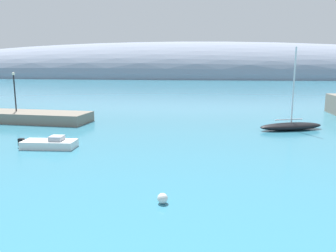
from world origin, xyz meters
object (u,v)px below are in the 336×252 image
Objects in this scene: motorboat_white_foreground at (50,144)px; mooring_buoy_white at (163,198)px; sailboat_black_mid_mooring at (291,126)px; harbor_lamp_post at (14,88)px.

mooring_buoy_white is at bearing -45.44° from motorboat_white_foreground.
sailboat_black_mid_mooring reaches higher than harbor_lamp_post.
mooring_buoy_white is 31.73m from harbor_lamp_post.
sailboat_black_mid_mooring is 1.78× the size of motorboat_white_foreground.
harbor_lamp_post is (-32.71, 1.25, 3.68)m from sailboat_black_mid_mooring.
motorboat_white_foreground is 9.27× the size of mooring_buoy_white.
sailboat_black_mid_mooring is 24.46m from motorboat_white_foreground.
sailboat_black_mid_mooring is at bearing 23.25° from motorboat_white_foreground.
motorboat_white_foreground is at bearing -174.21° from sailboat_black_mid_mooring.
mooring_buoy_white is at bearing -45.21° from harbor_lamp_post.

